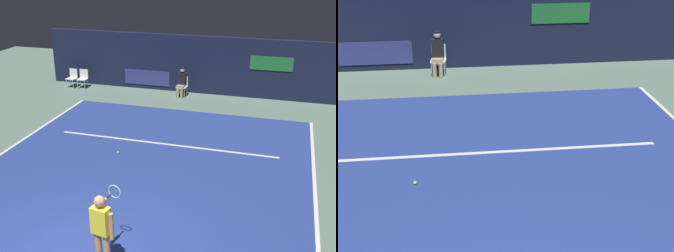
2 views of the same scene
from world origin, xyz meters
The scene contains 11 objects.
ground_plane centered at (0.00, 4.26, 0.00)m, with size 29.56×29.56×0.00m, color slate.
court_surface centered at (0.00, 4.26, 0.01)m, with size 9.62×10.51×0.01m, color navy.
line_sideline_left centered at (4.76, 4.26, 0.01)m, with size 0.10×10.51×0.01m, color white.
line_sideline_right centered at (-4.76, 4.26, 0.01)m, with size 0.10×10.51×0.01m, color white.
line_service centered at (0.00, 6.10, 0.01)m, with size 7.51×0.10×0.01m, color white.
back_wall centered at (0.00, 12.15, 1.30)m, with size 15.01×0.33×2.60m.
tennis_player centered at (0.62, -0.10, 0.99)m, with size 0.51×1.00×1.73m.
line_judge_on_chair centered at (-0.76, 11.26, 0.69)m, with size 0.48×0.56×1.32m.
courtside_chair_near centered at (-5.61, 11.31, 0.50)m, with size 0.45×0.42×0.88m.
courtside_chair_far centered at (-6.15, 11.26, 0.50)m, with size 0.48×0.46×0.88m.
tennis_ball centered at (-1.21, 5.00, 0.05)m, with size 0.07×0.07×0.07m, color #CCE033.
Camera 1 is at (3.76, -6.30, 5.87)m, focal length 45.36 mm.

